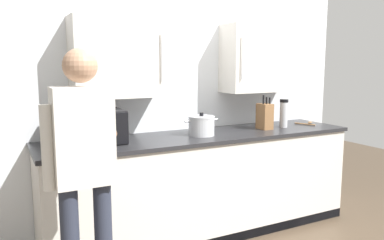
{
  "coord_description": "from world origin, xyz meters",
  "views": [
    {
      "loc": [
        -1.72,
        -2.29,
        1.6
      ],
      "look_at": [
        -0.15,
        0.73,
        1.1
      ],
      "focal_mm": 36.21,
      "sensor_mm": 36.0,
      "label": 1
    }
  ],
  "objects_px": {
    "thermos_flask": "(284,113)",
    "wooden_spoon": "(307,123)",
    "person_figure": "(84,163)",
    "stock_pot": "(201,126)",
    "knife_block": "(265,116)",
    "microwave_oven": "(86,128)"
  },
  "relations": [
    {
      "from": "stock_pot",
      "to": "knife_block",
      "type": "xyz_separation_m",
      "value": [
        0.72,
        0.01,
        0.04
      ]
    },
    {
      "from": "microwave_oven",
      "to": "person_figure",
      "type": "bearing_deg",
      "value": -103.02
    },
    {
      "from": "thermos_flask",
      "to": "knife_block",
      "type": "bearing_deg",
      "value": 178.31
    },
    {
      "from": "microwave_oven",
      "to": "wooden_spoon",
      "type": "bearing_deg",
      "value": -0.38
    },
    {
      "from": "wooden_spoon",
      "to": "knife_block",
      "type": "bearing_deg",
      "value": -176.01
    },
    {
      "from": "microwave_oven",
      "to": "thermos_flask",
      "type": "distance_m",
      "value": 1.98
    },
    {
      "from": "wooden_spoon",
      "to": "person_figure",
      "type": "relative_size",
      "value": 0.13
    },
    {
      "from": "wooden_spoon",
      "to": "knife_block",
      "type": "xyz_separation_m",
      "value": [
        -0.61,
        -0.04,
        0.12
      ]
    },
    {
      "from": "knife_block",
      "to": "thermos_flask",
      "type": "height_order",
      "value": "knife_block"
    },
    {
      "from": "knife_block",
      "to": "person_figure",
      "type": "xyz_separation_m",
      "value": [
        -1.93,
        -0.76,
        -0.07
      ]
    },
    {
      "from": "stock_pot",
      "to": "wooden_spoon",
      "type": "height_order",
      "value": "stock_pot"
    },
    {
      "from": "thermos_flask",
      "to": "person_figure",
      "type": "height_order",
      "value": "person_figure"
    },
    {
      "from": "thermos_flask",
      "to": "person_figure",
      "type": "distance_m",
      "value": 2.3
    },
    {
      "from": "thermos_flask",
      "to": "wooden_spoon",
      "type": "bearing_deg",
      "value": 7.51
    },
    {
      "from": "microwave_oven",
      "to": "stock_pot",
      "type": "bearing_deg",
      "value": -3.85
    },
    {
      "from": "microwave_oven",
      "to": "thermos_flask",
      "type": "relative_size",
      "value": 2.53
    },
    {
      "from": "wooden_spoon",
      "to": "microwave_oven",
      "type": "bearing_deg",
      "value": 179.62
    },
    {
      "from": "knife_block",
      "to": "thermos_flask",
      "type": "relative_size",
      "value": 1.19
    },
    {
      "from": "stock_pot",
      "to": "thermos_flask",
      "type": "relative_size",
      "value": 1.17
    },
    {
      "from": "stock_pot",
      "to": "person_figure",
      "type": "height_order",
      "value": "person_figure"
    },
    {
      "from": "knife_block",
      "to": "person_figure",
      "type": "distance_m",
      "value": 2.08
    },
    {
      "from": "wooden_spoon",
      "to": "person_figure",
      "type": "distance_m",
      "value": 2.67
    }
  ]
}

